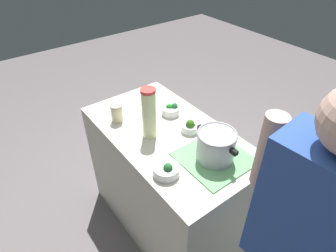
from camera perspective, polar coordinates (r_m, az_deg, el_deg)
name	(u,v)px	position (r m, az deg, el deg)	size (l,w,h in m)	color
ground_plane	(168,219)	(2.39, 0.00, -17.94)	(8.00, 8.00, 0.00)	slate
counter_slab	(168,181)	(2.05, 0.00, -10.92)	(1.14, 0.64, 0.87)	beige
dish_cloth	(214,158)	(1.59, 9.16, -6.30)	(0.35, 0.35, 0.01)	#6FB172
cooking_pot	(216,145)	(1.53, 9.49, -3.79)	(0.28, 0.21, 0.17)	#B7B7BC
lemonade_pitcher	(149,113)	(1.64, -3.79, 2.50)	(0.09, 0.09, 0.32)	beige
mason_jar	(117,113)	(1.84, -10.13, 2.57)	(0.08, 0.08, 0.12)	beige
broccoli_bowl_front	(190,127)	(1.75, 4.42, -0.16)	(0.11, 0.11, 0.09)	silver
broccoli_bowl_center	(171,110)	(1.89, 0.56, 3.25)	(0.12, 0.12, 0.08)	silver
broccoli_bowl_back	(167,170)	(1.47, -0.29, -8.69)	(0.14, 0.14, 0.08)	silver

